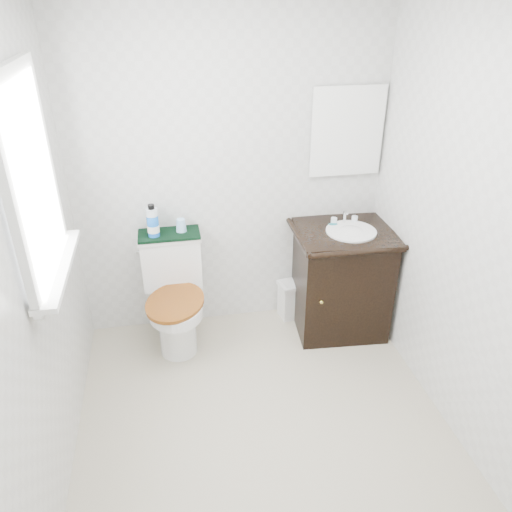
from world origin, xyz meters
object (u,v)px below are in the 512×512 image
object	(u,v)px
mouthwash_bottle	(153,222)
cup	(181,225)
toilet	(175,299)
trash_bin	(292,299)
vanity	(341,278)

from	to	relation	value
mouthwash_bottle	cup	world-z (taller)	mouthwash_bottle
mouthwash_bottle	cup	distance (m)	0.20
cup	toilet	bearing A→B (deg)	-122.92
cup	trash_bin	bearing A→B (deg)	-0.29
trash_bin	mouthwash_bottle	size ratio (longest dim) A/B	1.33
vanity	toilet	bearing A→B (deg)	177.03
vanity	mouthwash_bottle	bearing A→B (deg)	173.04
toilet	trash_bin	bearing A→B (deg)	8.27
vanity	cup	bearing A→B (deg)	170.02
trash_bin	cup	distance (m)	1.09
trash_bin	mouthwash_bottle	distance (m)	1.28
vanity	cup	world-z (taller)	vanity
mouthwash_bottle	vanity	bearing A→B (deg)	-6.96
toilet	trash_bin	distance (m)	0.94
vanity	mouthwash_bottle	size ratio (longest dim) A/B	3.99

